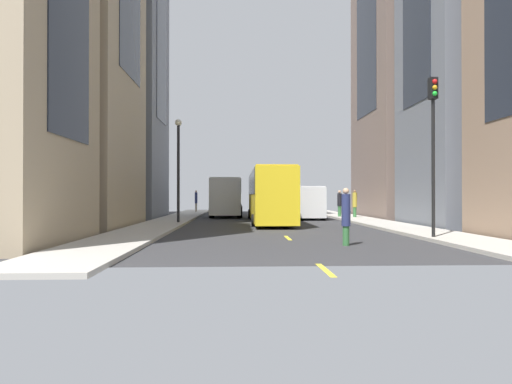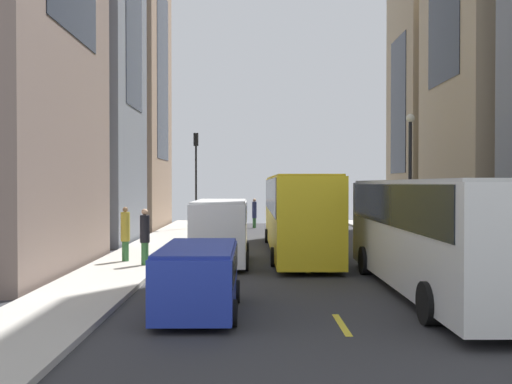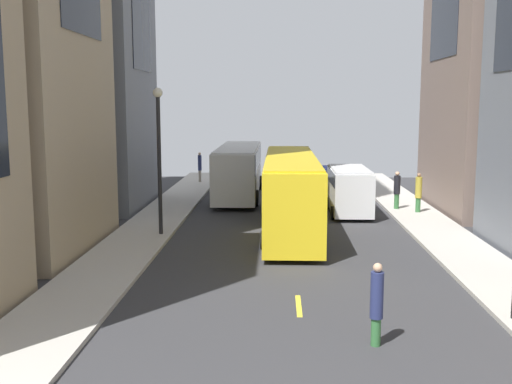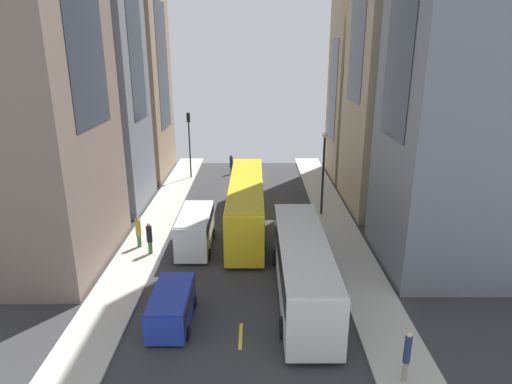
{
  "view_description": "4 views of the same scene",
  "coord_description": "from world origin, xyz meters",
  "px_view_note": "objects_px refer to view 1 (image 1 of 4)",
  "views": [
    {
      "loc": [
        -2.19,
        -32.07,
        1.88
      ],
      "look_at": [
        -0.99,
        -2.34,
        2.11
      ],
      "focal_mm": 31.24,
      "sensor_mm": 36.0,
      "label": 1
    },
    {
      "loc": [
        2.08,
        25.35,
        3.24
      ],
      "look_at": [
        1.85,
        -1.18,
        2.85
      ],
      "focal_mm": 39.24,
      "sensor_mm": 36.0,
      "label": 2
    },
    {
      "loc": [
        -0.64,
        -30.34,
        6.08
      ],
      "look_at": [
        -1.82,
        1.27,
        1.48
      ],
      "focal_mm": 42.47,
      "sensor_mm": 36.0,
      "label": 3
    },
    {
      "loc": [
        -0.67,
        30.17,
        12.88
      ],
      "look_at": [
        -0.77,
        -0.9,
        2.74
      ],
      "focal_mm": 30.9,
      "sensor_mm": 36.0,
      "label": 4
    }
  ],
  "objects_px": {
    "pedestrian_crossing_mid": "(340,203)",
    "traffic_light_near_corner": "(433,128)",
    "car_blue_0": "(295,204)",
    "delivery_van_white": "(307,200)",
    "pedestrian_walking_far": "(355,203)",
    "pedestrian_waiting_curb": "(346,215)",
    "streetcar_yellow": "(269,192)",
    "pedestrian_crossing_near": "(196,200)",
    "city_bus_white": "(227,194)"
  },
  "relations": [
    {
      "from": "city_bus_white",
      "to": "traffic_light_near_corner",
      "type": "distance_m",
      "value": 24.83
    },
    {
      "from": "pedestrian_crossing_mid",
      "to": "pedestrian_walking_far",
      "type": "bearing_deg",
      "value": 98.95
    },
    {
      "from": "delivery_van_white",
      "to": "pedestrian_crossing_mid",
      "type": "xyz_separation_m",
      "value": [
        2.83,
        1.05,
        -0.22
      ]
    },
    {
      "from": "streetcar_yellow",
      "to": "pedestrian_crossing_near",
      "type": "height_order",
      "value": "streetcar_yellow"
    },
    {
      "from": "city_bus_white",
      "to": "delivery_van_white",
      "type": "relative_size",
      "value": 2.2
    },
    {
      "from": "delivery_van_white",
      "to": "car_blue_0",
      "type": "distance_m",
      "value": 8.45
    },
    {
      "from": "pedestrian_crossing_mid",
      "to": "traffic_light_near_corner",
      "type": "height_order",
      "value": "traffic_light_near_corner"
    },
    {
      "from": "pedestrian_walking_far",
      "to": "streetcar_yellow",
      "type": "bearing_deg",
      "value": 117.78
    },
    {
      "from": "traffic_light_near_corner",
      "to": "streetcar_yellow",
      "type": "bearing_deg",
      "value": 114.71
    },
    {
      "from": "pedestrian_crossing_mid",
      "to": "pedestrian_crossing_near",
      "type": "distance_m",
      "value": 17.28
    },
    {
      "from": "car_blue_0",
      "to": "traffic_light_near_corner",
      "type": "distance_m",
      "value": 25.73
    },
    {
      "from": "city_bus_white",
      "to": "streetcar_yellow",
      "type": "relative_size",
      "value": 0.81
    },
    {
      "from": "streetcar_yellow",
      "to": "traffic_light_near_corner",
      "type": "xyz_separation_m",
      "value": [
        5.98,
        -13.0,
        2.58
      ]
    },
    {
      "from": "car_blue_0",
      "to": "pedestrian_waiting_curb",
      "type": "height_order",
      "value": "pedestrian_waiting_curb"
    },
    {
      "from": "delivery_van_white",
      "to": "car_blue_0",
      "type": "height_order",
      "value": "delivery_van_white"
    },
    {
      "from": "pedestrian_crossing_mid",
      "to": "pedestrian_crossing_near",
      "type": "xyz_separation_m",
      "value": [
        -12.8,
        11.61,
        0.1
      ]
    },
    {
      "from": "pedestrian_waiting_curb",
      "to": "traffic_light_near_corner",
      "type": "relative_size",
      "value": 0.32
    },
    {
      "from": "delivery_van_white",
      "to": "pedestrian_crossing_near",
      "type": "xyz_separation_m",
      "value": [
        -9.98,
        12.65,
        -0.12
      ]
    },
    {
      "from": "car_blue_0",
      "to": "pedestrian_waiting_curb",
      "type": "relative_size",
      "value": 1.93
    },
    {
      "from": "streetcar_yellow",
      "to": "pedestrian_waiting_curb",
      "type": "xyz_separation_m",
      "value": [
        1.88,
        -14.71,
        -0.98
      ]
    },
    {
      "from": "pedestrian_waiting_curb",
      "to": "traffic_light_near_corner",
      "type": "distance_m",
      "value": 5.7
    },
    {
      "from": "car_blue_0",
      "to": "pedestrian_crossing_near",
      "type": "height_order",
      "value": "pedestrian_crossing_near"
    },
    {
      "from": "city_bus_white",
      "to": "car_blue_0",
      "type": "relative_size",
      "value": 2.77
    },
    {
      "from": "city_bus_white",
      "to": "pedestrian_crossing_mid",
      "type": "relative_size",
      "value": 5.39
    },
    {
      "from": "pedestrian_crossing_mid",
      "to": "streetcar_yellow",
      "type": "bearing_deg",
      "value": 4.83
    },
    {
      "from": "car_blue_0",
      "to": "pedestrian_walking_far",
      "type": "bearing_deg",
      "value": -66.26
    },
    {
      "from": "city_bus_white",
      "to": "streetcar_yellow",
      "type": "height_order",
      "value": "streetcar_yellow"
    },
    {
      "from": "pedestrian_crossing_mid",
      "to": "car_blue_0",
      "type": "bearing_deg",
      "value": -103.64
    },
    {
      "from": "city_bus_white",
      "to": "pedestrian_waiting_curb",
      "type": "relative_size",
      "value": 5.35
    },
    {
      "from": "delivery_van_white",
      "to": "pedestrian_walking_far",
      "type": "relative_size",
      "value": 2.42
    },
    {
      "from": "pedestrian_waiting_curb",
      "to": "traffic_light_near_corner",
      "type": "xyz_separation_m",
      "value": [
        4.1,
        1.72,
        3.56
      ]
    },
    {
      "from": "city_bus_white",
      "to": "pedestrian_walking_far",
      "type": "relative_size",
      "value": 5.32
    },
    {
      "from": "pedestrian_crossing_mid",
      "to": "traffic_light_near_corner",
      "type": "bearing_deg",
      "value": 55.49
    },
    {
      "from": "pedestrian_walking_far",
      "to": "pedestrian_crossing_near",
      "type": "distance_m",
      "value": 18.72
    },
    {
      "from": "city_bus_white",
      "to": "pedestrian_crossing_near",
      "type": "relative_size",
      "value": 5.06
    },
    {
      "from": "city_bus_white",
      "to": "streetcar_yellow",
      "type": "xyz_separation_m",
      "value": [
        3.2,
        -9.92,
        0.12
      ]
    },
    {
      "from": "city_bus_white",
      "to": "pedestrian_waiting_curb",
      "type": "bearing_deg",
      "value": -78.34
    },
    {
      "from": "pedestrian_waiting_curb",
      "to": "streetcar_yellow",
      "type": "bearing_deg",
      "value": -5.93
    },
    {
      "from": "delivery_van_white",
      "to": "car_blue_0",
      "type": "bearing_deg",
      "value": 89.35
    },
    {
      "from": "city_bus_white",
      "to": "delivery_van_white",
      "type": "xyz_separation_m",
      "value": [
        6.54,
        -6.02,
        -0.5
      ]
    },
    {
      "from": "pedestrian_walking_far",
      "to": "city_bus_white",
      "type": "bearing_deg",
      "value": 58.97
    },
    {
      "from": "delivery_van_white",
      "to": "car_blue_0",
      "type": "xyz_separation_m",
      "value": [
        0.1,
        8.43,
        -0.51
      ]
    },
    {
      "from": "pedestrian_crossing_mid",
      "to": "pedestrian_walking_far",
      "type": "height_order",
      "value": "pedestrian_walking_far"
    },
    {
      "from": "pedestrian_crossing_mid",
      "to": "pedestrian_walking_far",
      "type": "distance_m",
      "value": 1.44
    },
    {
      "from": "pedestrian_crossing_mid",
      "to": "traffic_light_near_corner",
      "type": "xyz_separation_m",
      "value": [
        -0.18,
        -17.95,
        3.42
      ]
    },
    {
      "from": "pedestrian_crossing_near",
      "to": "pedestrian_walking_far",
      "type": "bearing_deg",
      "value": -37.87
    },
    {
      "from": "delivery_van_white",
      "to": "pedestrian_crossing_mid",
      "type": "height_order",
      "value": "delivery_van_white"
    },
    {
      "from": "delivery_van_white",
      "to": "traffic_light_near_corner",
      "type": "xyz_separation_m",
      "value": [
        2.65,
        -16.9,
        3.2
      ]
    },
    {
      "from": "pedestrian_walking_far",
      "to": "pedestrian_waiting_curb",
      "type": "height_order",
      "value": "pedestrian_walking_far"
    },
    {
      "from": "streetcar_yellow",
      "to": "pedestrian_walking_far",
      "type": "relative_size",
      "value": 6.59
    }
  ]
}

